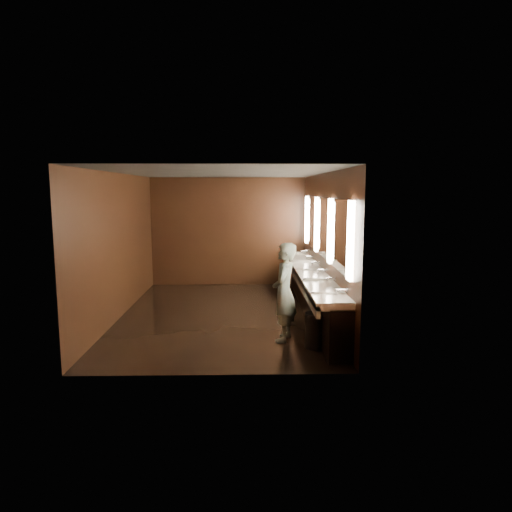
{
  "coord_description": "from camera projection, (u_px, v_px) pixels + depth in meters",
  "views": [
    {
      "loc": [
        0.48,
        -8.86,
        2.47
      ],
      "look_at": [
        0.66,
        0.0,
        1.19
      ],
      "focal_mm": 32.0,
      "sensor_mm": 36.0,
      "label": 1
    }
  ],
  "objects": [
    {
      "name": "ceiling",
      "position": [
        221.0,
        173.0,
        8.71
      ],
      "size": [
        4.0,
        6.0,
        0.02
      ],
      "primitive_type": "cube",
      "color": "#2D2D2B",
      "rests_on": "wall_back"
    },
    {
      "name": "person",
      "position": [
        284.0,
        292.0,
        7.47
      ],
      "size": [
        0.53,
        0.67,
        1.63
      ],
      "primitive_type": "imported",
      "rotation": [
        0.0,
        0.0,
        -1.83
      ],
      "color": "#8BC1CF",
      "rests_on": "floor"
    },
    {
      "name": "wall_front",
      "position": [
        210.0,
        273.0,
        5.94
      ],
      "size": [
        4.0,
        0.02,
        2.8
      ],
      "primitive_type": "cube",
      "color": "black",
      "rests_on": "floor"
    },
    {
      "name": "wall_back",
      "position": [
        228.0,
        232.0,
        11.88
      ],
      "size": [
        4.0,
        0.02,
        2.8
      ],
      "primitive_type": "cube",
      "color": "black",
      "rests_on": "floor"
    },
    {
      "name": "floor",
      "position": [
        223.0,
        315.0,
        9.11
      ],
      "size": [
        6.0,
        6.0,
        0.0
      ],
      "primitive_type": "plane",
      "color": "black",
      "rests_on": "ground"
    },
    {
      "name": "wall_left",
      "position": [
        119.0,
        246.0,
        8.87
      ],
      "size": [
        0.02,
        6.0,
        2.8
      ],
      "primitive_type": "cube",
      "color": "black",
      "rests_on": "floor"
    },
    {
      "name": "mirror_band",
      "position": [
        323.0,
        227.0,
        8.9
      ],
      "size": [
        0.06,
        5.03,
        1.15
      ],
      "color": "#FCE6C8",
      "rests_on": "wall_right"
    },
    {
      "name": "trash_bin",
      "position": [
        316.0,
        330.0,
        7.2
      ],
      "size": [
        0.45,
        0.45,
        0.55
      ],
      "primitive_type": "cylinder",
      "rotation": [
        0.0,
        0.0,
        0.34
      ],
      "color": "black",
      "rests_on": "floor"
    },
    {
      "name": "sink_counter",
      "position": [
        313.0,
        290.0,
        9.08
      ],
      "size": [
        0.55,
        5.4,
        1.01
      ],
      "color": "black",
      "rests_on": "floor"
    },
    {
      "name": "wall_right",
      "position": [
        324.0,
        245.0,
        8.95
      ],
      "size": [
        0.02,
        6.0,
        2.8
      ],
      "primitive_type": "cube",
      "color": "black",
      "rests_on": "floor"
    }
  ]
}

